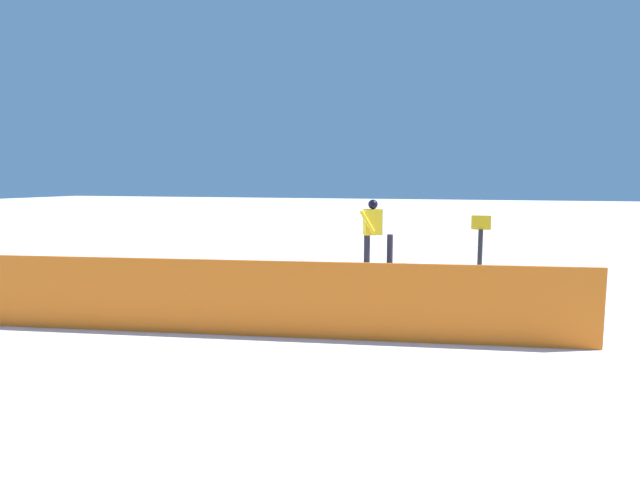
% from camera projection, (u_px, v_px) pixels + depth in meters
% --- Properties ---
extents(ground_plane, '(120.00, 120.00, 0.00)m').
position_uv_depth(ground_plane, '(287.00, 289.00, 12.05)').
color(ground_plane, white).
extents(grind_box, '(7.20, 1.71, 0.62)m').
position_uv_depth(grind_box, '(287.00, 277.00, 12.02)').
color(grind_box, red).
rests_on(grind_box, ground_plane).
extents(snowboarder, '(1.42, 0.90, 1.52)m').
position_uv_depth(snowboarder, '(374.00, 230.00, 11.59)').
color(snowboarder, '#3E8144').
rests_on(snowboarder, grind_box).
extents(safety_fence, '(12.23, 1.99, 1.27)m').
position_uv_depth(safety_fence, '(211.00, 297.00, 8.45)').
color(safety_fence, orange).
rests_on(safety_fence, ground_plane).
extents(trail_marker, '(0.40, 0.10, 1.84)m').
position_uv_depth(trail_marker, '(480.00, 255.00, 10.76)').
color(trail_marker, '#262628').
rests_on(trail_marker, ground_plane).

